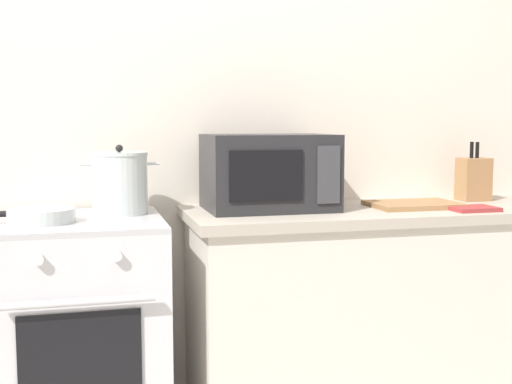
{
  "coord_description": "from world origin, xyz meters",
  "views": [
    {
      "loc": [
        -0.32,
        -1.84,
        1.27
      ],
      "look_at": [
        0.32,
        0.6,
        1.0
      ],
      "focal_mm": 46.11,
      "sensor_mm": 36.0,
      "label": 1
    }
  ],
  "objects_px": {
    "knife_block": "(473,179)",
    "oven_mitt": "(473,209)",
    "cutting_board": "(414,205)",
    "microwave": "(269,172)",
    "stock_pot": "(120,183)",
    "frying_pan": "(39,216)",
    "stove": "(82,342)"
  },
  "relations": [
    {
      "from": "stock_pot",
      "to": "knife_block",
      "type": "height_order",
      "value": "stock_pot"
    },
    {
      "from": "stock_pot",
      "to": "frying_pan",
      "type": "height_order",
      "value": "stock_pot"
    },
    {
      "from": "frying_pan",
      "to": "cutting_board",
      "type": "relative_size",
      "value": 1.2
    },
    {
      "from": "knife_block",
      "to": "oven_mitt",
      "type": "relative_size",
      "value": 1.46
    },
    {
      "from": "stove",
      "to": "knife_block",
      "type": "relative_size",
      "value": 3.51
    },
    {
      "from": "knife_block",
      "to": "oven_mitt",
      "type": "height_order",
      "value": "knife_block"
    },
    {
      "from": "microwave",
      "to": "oven_mitt",
      "type": "relative_size",
      "value": 2.78
    },
    {
      "from": "stove",
      "to": "knife_block",
      "type": "xyz_separation_m",
      "value": [
        1.7,
        0.14,
        0.56
      ]
    },
    {
      "from": "stock_pot",
      "to": "cutting_board",
      "type": "xyz_separation_m",
      "value": [
        1.18,
        -0.1,
        -0.11
      ]
    },
    {
      "from": "frying_pan",
      "to": "stove",
      "type": "bearing_deg",
      "value": 25.87
    },
    {
      "from": "stock_pot",
      "to": "oven_mitt",
      "type": "xyz_separation_m",
      "value": [
        1.35,
        -0.26,
        -0.11
      ]
    },
    {
      "from": "stove",
      "to": "microwave",
      "type": "height_order",
      "value": "microwave"
    },
    {
      "from": "frying_pan",
      "to": "knife_block",
      "type": "height_order",
      "value": "knife_block"
    },
    {
      "from": "stock_pot",
      "to": "cutting_board",
      "type": "relative_size",
      "value": 0.83
    },
    {
      "from": "stock_pot",
      "to": "microwave",
      "type": "xyz_separation_m",
      "value": [
        0.58,
        -0.02,
        0.03
      ]
    },
    {
      "from": "cutting_board",
      "to": "microwave",
      "type": "bearing_deg",
      "value": 172.61
    },
    {
      "from": "frying_pan",
      "to": "microwave",
      "type": "xyz_separation_m",
      "value": [
        0.87,
        0.14,
        0.12
      ]
    },
    {
      "from": "stock_pot",
      "to": "knife_block",
      "type": "xyz_separation_m",
      "value": [
        1.55,
        0.04,
        -0.02
      ]
    },
    {
      "from": "stove",
      "to": "cutting_board",
      "type": "height_order",
      "value": "cutting_board"
    },
    {
      "from": "microwave",
      "to": "knife_block",
      "type": "height_order",
      "value": "microwave"
    },
    {
      "from": "microwave",
      "to": "oven_mitt",
      "type": "xyz_separation_m",
      "value": [
        0.77,
        -0.24,
        -0.14
      ]
    },
    {
      "from": "frying_pan",
      "to": "cutting_board",
      "type": "distance_m",
      "value": 1.47
    },
    {
      "from": "microwave",
      "to": "stock_pot",
      "type": "bearing_deg",
      "value": 177.94
    },
    {
      "from": "microwave",
      "to": "knife_block",
      "type": "distance_m",
      "value": 0.97
    },
    {
      "from": "stove",
      "to": "frying_pan",
      "type": "bearing_deg",
      "value": -154.13
    },
    {
      "from": "stock_pot",
      "to": "cutting_board",
      "type": "height_order",
      "value": "stock_pot"
    },
    {
      "from": "stove",
      "to": "frying_pan",
      "type": "relative_size",
      "value": 2.14
    },
    {
      "from": "stock_pot",
      "to": "knife_block",
      "type": "bearing_deg",
      "value": 1.52
    },
    {
      "from": "stock_pot",
      "to": "oven_mitt",
      "type": "height_order",
      "value": "stock_pot"
    },
    {
      "from": "stock_pot",
      "to": "stove",
      "type": "bearing_deg",
      "value": -147.4
    },
    {
      "from": "microwave",
      "to": "cutting_board",
      "type": "height_order",
      "value": "microwave"
    },
    {
      "from": "stock_pot",
      "to": "microwave",
      "type": "bearing_deg",
      "value": -2.06
    }
  ]
}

